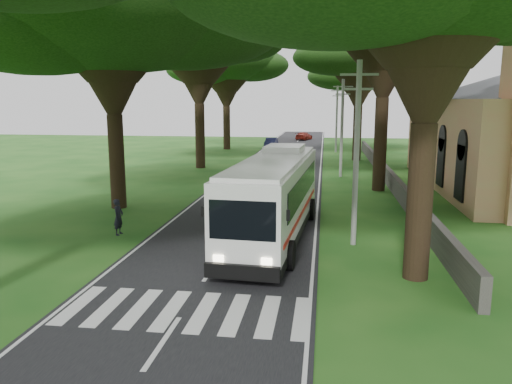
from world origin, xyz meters
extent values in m
plane|color=#194D16|center=(0.00, 0.00, 0.00)|extent=(140.00, 140.00, 0.00)
cube|color=black|center=(0.00, 25.00, 0.01)|extent=(8.00, 120.00, 0.04)
cube|color=silver|center=(0.00, -2.00, 0.00)|extent=(8.00, 3.00, 0.01)
cube|color=#383533|center=(9.00, 24.00, 0.60)|extent=(0.35, 50.00, 1.20)
cylinder|color=gray|center=(5.50, 6.00, 4.00)|extent=(0.24, 0.24, 8.00)
cube|color=gray|center=(5.50, 6.00, 7.40)|extent=(1.60, 0.10, 0.10)
cube|color=gray|center=(5.50, 6.00, 6.80)|extent=(1.20, 0.10, 0.10)
cylinder|color=gray|center=(5.50, 26.00, 4.00)|extent=(0.24, 0.24, 8.00)
cube|color=gray|center=(5.50, 26.00, 7.40)|extent=(1.60, 0.10, 0.10)
cube|color=gray|center=(5.50, 26.00, 6.80)|extent=(1.20, 0.10, 0.10)
cylinder|color=gray|center=(5.50, 46.00, 4.00)|extent=(0.24, 0.24, 8.00)
cube|color=gray|center=(5.50, 46.00, 7.40)|extent=(1.60, 0.10, 0.10)
cube|color=gray|center=(5.50, 46.00, 6.80)|extent=(1.20, 0.10, 0.10)
cylinder|color=black|center=(-8.00, 12.00, 2.76)|extent=(0.90, 0.90, 5.51)
cone|color=black|center=(-8.00, 12.00, 7.41)|extent=(3.20, 3.20, 3.80)
ellipsoid|color=black|center=(-8.00, 12.00, 11.25)|extent=(16.38, 16.38, 6.88)
cylinder|color=black|center=(-7.50, 30.00, 3.00)|extent=(0.90, 0.90, 6.01)
cone|color=black|center=(-7.50, 30.00, 7.91)|extent=(3.20, 3.20, 3.80)
ellipsoid|color=black|center=(-7.50, 30.00, 12.35)|extent=(13.14, 13.14, 5.52)
cylinder|color=black|center=(-8.50, 48.00, 2.76)|extent=(0.90, 0.90, 5.53)
cone|color=black|center=(-8.50, 48.00, 7.43)|extent=(3.20, 3.20, 3.80)
ellipsoid|color=black|center=(-8.50, 48.00, 11.28)|extent=(13.10, 13.10, 5.50)
cylinder|color=black|center=(7.50, 2.00, 2.78)|extent=(0.90, 0.90, 5.57)
cone|color=black|center=(7.50, 2.00, 7.47)|extent=(3.20, 3.20, 3.80)
cylinder|color=black|center=(8.00, 20.00, 3.26)|extent=(0.90, 0.90, 6.52)
cone|color=black|center=(8.00, 20.00, 8.42)|extent=(3.20, 3.20, 3.80)
cylinder|color=black|center=(7.50, 38.00, 2.87)|extent=(0.90, 0.90, 5.74)
cone|color=black|center=(7.50, 38.00, 7.64)|extent=(3.20, 3.20, 3.80)
ellipsoid|color=black|center=(7.50, 38.00, 11.76)|extent=(12.40, 12.40, 5.21)
cylinder|color=black|center=(8.50, 56.00, 2.63)|extent=(0.90, 0.90, 5.25)
cone|color=black|center=(8.50, 56.00, 7.15)|extent=(3.20, 3.20, 3.80)
ellipsoid|color=black|center=(8.50, 56.00, 10.67)|extent=(12.66, 12.66, 5.32)
cube|color=white|center=(1.88, 6.50, 2.03)|extent=(3.49, 12.78, 3.11)
cube|color=black|center=(1.90, 6.82, 2.47)|extent=(3.39, 10.48, 1.16)
cube|color=black|center=(1.88, 6.50, 0.53)|extent=(3.53, 12.83, 0.37)
cube|color=red|center=(1.88, 6.50, 1.32)|extent=(3.45, 11.53, 0.19)
cube|color=white|center=(1.88, 6.50, 3.64)|extent=(3.24, 12.14, 0.19)
cylinder|color=black|center=(0.28, 2.39, 0.58)|extent=(0.45, 1.18, 1.16)
cylinder|color=black|center=(2.91, 2.21, 0.58)|extent=(0.45, 1.18, 1.16)
cylinder|color=black|center=(0.84, 10.58, 0.58)|extent=(0.45, 1.18, 1.16)
cylinder|color=black|center=(3.47, 10.40, 0.58)|extent=(0.45, 1.18, 1.16)
imported|color=#A2A1A6|center=(-1.88, 39.42, 0.63)|extent=(2.24, 3.74, 1.19)
imported|color=navy|center=(-3.00, 50.75, 0.68)|extent=(1.56, 3.99, 1.29)
imported|color=maroon|center=(0.80, 64.38, 0.64)|extent=(2.93, 4.52, 1.22)
imported|color=black|center=(-5.52, 6.16, 0.87)|extent=(0.46, 0.66, 1.73)
camera|label=1|loc=(4.13, -15.84, 6.36)|focal=35.00mm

